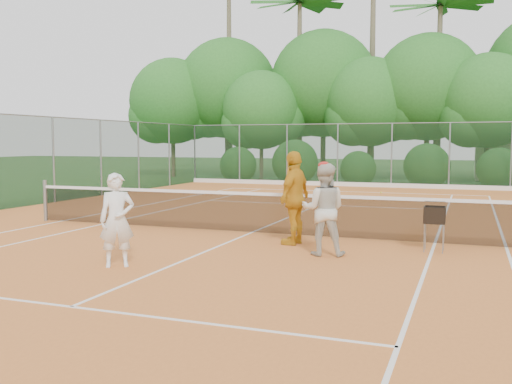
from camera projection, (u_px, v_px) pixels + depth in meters
ground at (251, 234)px, 13.30m from camera, size 120.00×120.00×0.00m
clay_court at (251, 233)px, 13.30m from camera, size 18.00×36.00×0.02m
tennis_net at (251, 211)px, 13.25m from camera, size 11.97×0.10×1.10m
player_white at (117, 220)px, 9.66m from camera, size 0.70×0.65×1.60m
player_center_grp at (324, 209)px, 10.64m from camera, size 0.94×0.79×1.76m
player_yellow at (295, 198)px, 11.79m from camera, size 0.65×1.20×1.94m
ball_hopper at (435, 216)px, 11.01m from camera, size 0.38×0.38×0.88m
stray_ball_a at (381, 192)px, 23.69m from camera, size 0.07×0.07×0.07m
stray_ball_b at (300, 191)px, 24.34m from camera, size 0.07×0.07×0.07m
stray_ball_c at (473, 203)px, 19.72m from camera, size 0.07×0.07×0.07m
court_markings at (251, 233)px, 13.30m from camera, size 11.03×23.83×0.01m
fence_back at (364, 155)px, 27.15m from camera, size 18.07×0.07×3.00m
tropical_treeline at (408, 88)px, 31.20m from camera, size 32.10×8.49×15.03m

